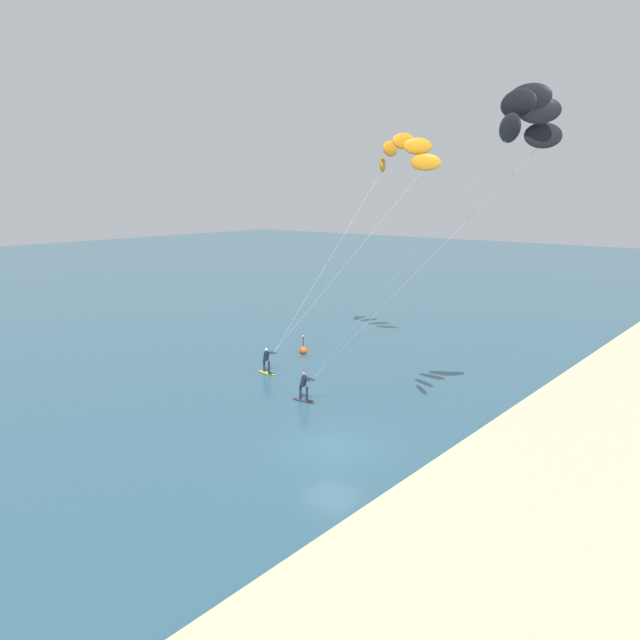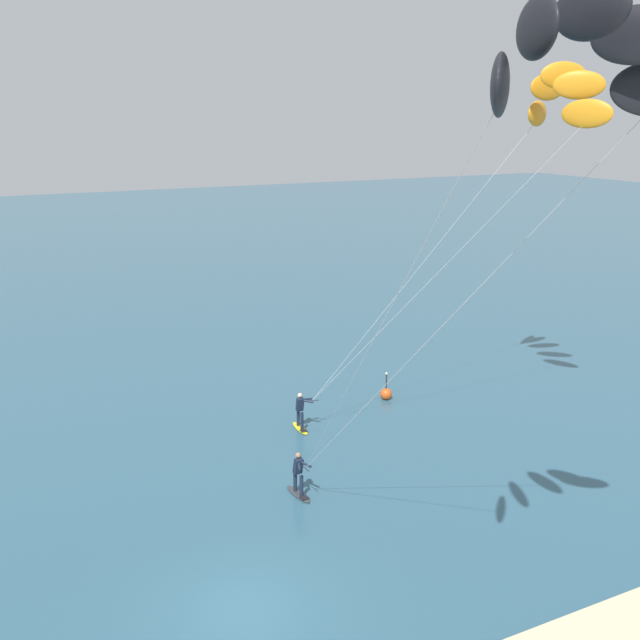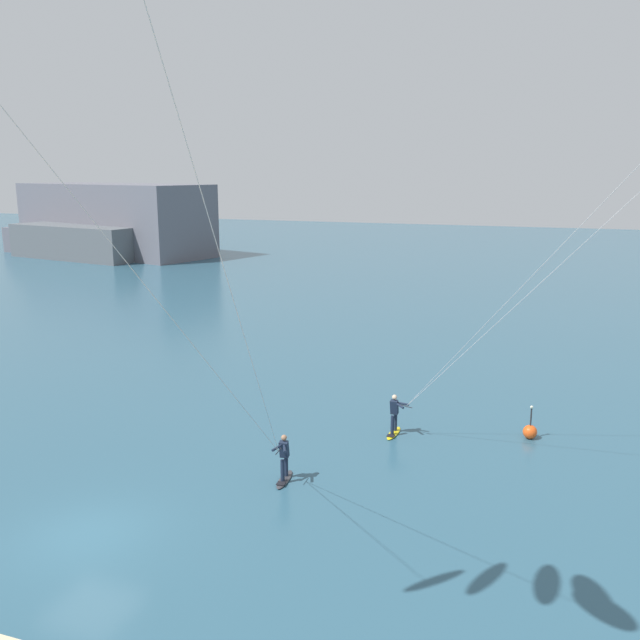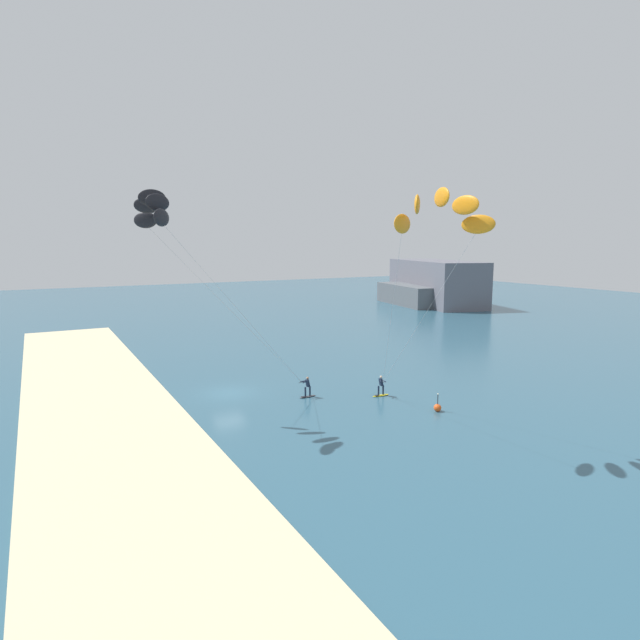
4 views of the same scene
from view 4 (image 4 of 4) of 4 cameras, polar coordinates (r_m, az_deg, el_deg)
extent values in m
plane|color=#2D566B|center=(43.69, -10.07, -7.99)|extent=(240.00, 240.00, 0.00)
cube|color=beige|center=(41.71, -22.99, -9.23)|extent=(80.00, 10.64, 0.16)
ellipsoid|color=#333338|center=(42.01, -1.38, -8.47)|extent=(0.51, 1.53, 0.08)
cube|color=black|center=(41.78, -1.85, -8.50)|extent=(0.31, 0.31, 0.02)
cylinder|color=#192338|center=(42.00, -1.12, -7.86)|extent=(0.14, 0.14, 0.78)
cylinder|color=#192338|center=(41.77, -1.63, -7.96)|extent=(0.14, 0.14, 0.78)
cube|color=#192338|center=(41.70, -1.38, -7.00)|extent=(0.33, 0.35, 0.63)
sphere|color=#9E7051|center=(41.59, -1.38, -6.44)|extent=(0.20, 0.20, 0.20)
cylinder|color=black|center=(41.39, -2.04, -6.90)|extent=(0.05, 0.55, 0.03)
cylinder|color=#192338|center=(41.42, -1.64, -6.85)|extent=(0.33, 0.59, 0.15)
cylinder|color=#192338|center=(41.61, -1.79, -6.78)|extent=(0.28, 0.60, 0.15)
ellipsoid|color=black|center=(37.81, -18.76, 10.43)|extent=(1.44, 1.53, 1.10)
ellipsoid|color=black|center=(37.12, -18.56, 11.98)|extent=(0.91, 1.79, 1.10)
ellipsoid|color=black|center=(35.90, -18.11, 12.73)|extent=(0.40, 1.80, 1.10)
ellipsoid|color=black|center=(34.62, -17.56, 12.31)|extent=(1.05, 1.75, 1.10)
ellipsoid|color=black|center=(33.82, -17.16, 10.79)|extent=(1.53, 1.44, 1.10)
cylinder|color=#B2B2B7|center=(38.75, -9.98, 1.16)|extent=(1.58, 11.16, 12.26)
cylinder|color=#B2B2B7|center=(36.87, -8.79, 0.82)|extent=(2.56, 10.98, 12.26)
ellipsoid|color=yellow|center=(42.60, 6.74, -8.29)|extent=(0.45, 1.52, 0.08)
cube|color=black|center=(42.37, 6.27, -8.30)|extent=(0.30, 0.30, 0.02)
cylinder|color=#192338|center=(42.59, 7.00, -7.69)|extent=(0.14, 0.14, 0.78)
cylinder|color=#192338|center=(42.37, 6.50, -7.77)|extent=(0.14, 0.14, 0.78)
cube|color=#192338|center=(42.29, 6.77, -6.83)|extent=(0.32, 0.34, 0.63)
sphere|color=beige|center=(42.18, 6.78, -6.28)|extent=(0.20, 0.20, 0.20)
cylinder|color=black|center=(41.75, 6.99, -6.83)|extent=(0.53, 0.21, 0.03)
cylinder|color=#192338|center=(42.02, 7.03, -6.68)|extent=(0.61, 0.12, 0.15)
cylinder|color=#192338|center=(41.96, 6.74, -6.70)|extent=(0.52, 0.46, 0.15)
ellipsoid|color=orange|center=(29.77, 9.10, 10.48)|extent=(1.17, 1.93, 1.10)
ellipsoid|color=orange|center=(30.12, 10.71, 12.47)|extent=(1.71, 1.56, 1.10)
ellipsoid|color=orange|center=(30.70, 13.32, 13.10)|extent=(1.99, 0.95, 1.10)
ellipsoid|color=orange|center=(31.26, 15.79, 12.15)|extent=(2.01, 0.45, 1.10)
ellipsoid|color=orange|center=(31.58, 17.11, 10.09)|extent=(1.93, 1.17, 1.10)
cylinder|color=#B2B2B7|center=(35.38, 7.86, 0.13)|extent=(9.06, 5.53, 11.77)
cylinder|color=#B2B2B7|center=(36.16, 11.32, 0.22)|extent=(10.53, 1.18, 11.77)
sphere|color=#EA5119|center=(39.46, 12.88, -9.45)|extent=(0.56, 0.56, 0.56)
cylinder|color=#262628|center=(39.28, 12.91, -8.57)|extent=(0.06, 0.06, 0.70)
sphere|color=#F2F2CC|center=(39.16, 12.93, -8.00)|extent=(0.12, 0.12, 0.12)
cube|color=slate|center=(110.76, 10.84, 2.78)|extent=(22.52, 9.10, 3.22)
cube|color=slate|center=(109.10, 12.62, 4.12)|extent=(29.54, 17.10, 8.83)
cube|color=#565B60|center=(106.72, 10.36, 2.80)|extent=(19.01, 11.27, 4.02)
camera|label=1|loc=(60.99, -32.09, 6.45)|focal=35.08mm
camera|label=2|loc=(46.21, -34.22, 8.41)|focal=42.44mm
camera|label=3|loc=(27.42, -31.66, 3.45)|focal=37.80mm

